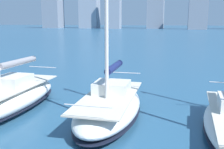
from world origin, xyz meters
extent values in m
cube|color=gray|center=(-12.03, -153.45, 11.07)|extent=(10.19, 9.23, 22.14)
cube|color=#8892A1|center=(37.58, -155.01, 11.15)|extent=(9.38, 6.14, 22.30)
cube|color=gray|center=(81.57, -162.41, 16.85)|extent=(11.59, 10.44, 33.71)
ellipsoid|color=silver|center=(0.19, -6.57, 0.55)|extent=(2.76, 6.80, 1.09)
ellipsoid|color=black|center=(0.19, -6.57, 0.25)|extent=(2.78, 6.84, 0.10)
cube|color=beige|center=(0.19, -6.57, 1.12)|extent=(2.27, 5.98, 0.06)
cube|color=silver|center=(0.19, -6.98, 1.43)|extent=(1.62, 1.51, 0.55)
cylinder|color=silver|center=(0.18, -6.07, 5.31)|extent=(0.16, 0.16, 8.32)
cylinder|color=silver|center=(0.20, -7.49, 2.20)|extent=(0.16, 2.84, 0.12)
cylinder|color=navy|center=(0.20, -7.49, 2.32)|extent=(0.36, 2.62, 0.32)
cylinder|color=silver|center=(0.14, -3.46, 1.64)|extent=(1.73, 0.07, 0.04)
cylinder|color=silver|center=(0.23, -9.62, 1.64)|extent=(2.00, 0.07, 0.04)
ellipsoid|color=white|center=(5.49, -6.42, 0.57)|extent=(2.49, 7.84, 1.13)
ellipsoid|color=black|center=(5.49, -6.42, 0.25)|extent=(2.50, 7.88, 0.10)
cube|color=beige|center=(5.49, -6.42, 1.16)|extent=(2.05, 6.90, 0.06)
cube|color=silver|center=(5.48, -6.89, 1.47)|extent=(1.48, 1.73, 0.55)
cylinder|color=silver|center=(5.48, -7.48, 2.24)|extent=(0.14, 3.29, 0.12)
cylinder|color=gray|center=(5.48, -7.48, 2.36)|extent=(0.34, 3.02, 0.32)
cylinder|color=silver|center=(5.46, -9.94, 1.68)|extent=(1.83, 0.05, 0.04)
camera|label=1|loc=(-2.81, 4.67, 4.50)|focal=42.00mm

